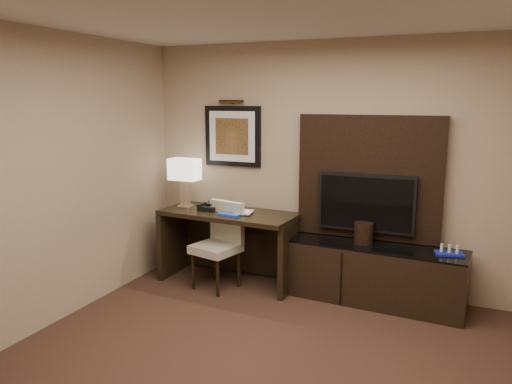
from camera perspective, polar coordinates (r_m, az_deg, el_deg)
The scene contains 14 objects.
wall_back at distance 5.47m, azimuth 9.85°, elevation 2.77°, with size 4.50×0.01×2.70m, color tan.
desk at distance 5.74m, azimuth -3.13°, elevation -6.28°, with size 1.54×0.66×0.83m, color black.
credenza at distance 5.34m, azimuth 13.44°, elevation -9.10°, with size 1.78×0.49×0.61m, color black.
tv_wall_panel at distance 5.36m, azimuth 12.79°, elevation 1.64°, with size 1.50×0.12×1.30m, color black.
tv at distance 5.31m, azimuth 12.48°, elevation -1.18°, with size 1.00×0.08×0.60m, color black.
artwork at distance 5.85m, azimuth -2.67°, elevation 6.38°, with size 0.70×0.04×0.70m, color black.
picture_light at distance 5.80m, azimuth -2.87°, elevation 10.30°, with size 0.04×0.04×0.30m, color #412714.
desk_chair at distance 5.54m, azimuth -4.62°, elevation -6.35°, with size 0.45×0.52×0.94m, color beige, non-canonical shape.
table_lamp at distance 5.91m, azimuth -8.14°, elevation 0.98°, with size 0.34×0.19×0.55m, color #9A7660, non-canonical shape.
desk_phone at distance 5.72m, azimuth -5.40°, elevation -1.58°, with size 0.21×0.19×0.10m, color black, non-canonical shape.
blue_folder at distance 5.55m, azimuth -2.41°, elevation -2.36°, with size 0.26×0.34×0.02m, color #1B40B5.
book at distance 5.53m, azimuth -2.30°, elevation -1.21°, with size 0.18×0.02×0.24m, color #A2917F.
ice_bucket at distance 5.26m, azimuth 12.20°, elevation -4.62°, with size 0.20×0.20×0.22m, color black.
minibar_tray at distance 5.15m, azimuth 21.23°, elevation -6.18°, with size 0.26×0.15×0.09m, color #172095, non-canonical shape.
Camera 1 is at (1.24, -2.77, 2.09)m, focal length 35.00 mm.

